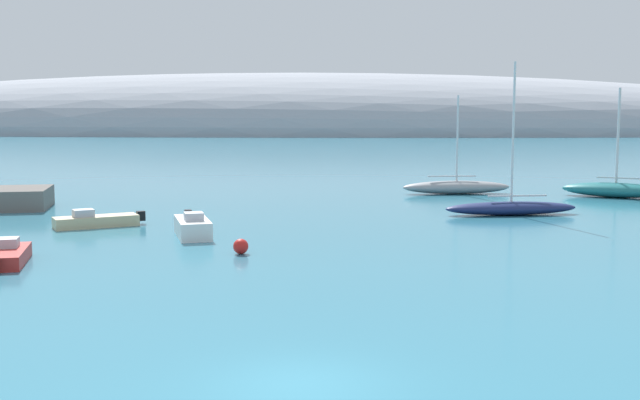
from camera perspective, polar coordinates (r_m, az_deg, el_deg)
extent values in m
plane|color=teal|center=(18.55, -1.46, -13.30)|extent=(600.00, 600.00, 0.00)
ellipsoid|color=#999EA8|center=(227.83, -2.70, 4.91)|extent=(336.87, 79.48, 34.42)
ellipsoid|color=#1E6B70|center=(61.15, 20.77, 0.69)|extent=(7.87, 5.09, 1.08)
cylinder|color=silver|center=(60.90, 20.92, 4.42)|extent=(0.18, 0.18, 6.89)
cube|color=silver|center=(61.04, 21.12, 1.50)|extent=(3.18, 1.46, 0.10)
ellipsoid|color=navy|center=(48.91, 13.77, -0.59)|extent=(8.39, 3.19, 0.81)
cylinder|color=silver|center=(48.57, 13.91, 4.82)|extent=(0.14, 0.14, 8.42)
cube|color=silver|center=(48.96, 14.19, 0.30)|extent=(3.65, 0.75, 0.10)
ellipsoid|color=gray|center=(60.50, 9.92, 0.92)|extent=(8.47, 2.96, 1.00)
cylinder|color=silver|center=(60.26, 9.99, 4.46)|extent=(0.15, 0.15, 6.47)
cube|color=silver|center=(60.33, 9.59, 1.72)|extent=(3.71, 0.62, 0.10)
cube|color=#C6B284|center=(44.33, -16.01, -1.51)|extent=(4.55, 3.50, 0.60)
cube|color=black|center=(44.85, -12.94, -1.14)|extent=(0.56, 0.53, 0.54)
cube|color=#B2B7C1|center=(44.14, -16.88, -0.92)|extent=(1.36, 1.29, 0.40)
cube|color=red|center=(34.92, -22.12, -3.86)|extent=(2.82, 4.25, 0.58)
cube|color=#B2B7C1|center=(35.41, -22.01, -2.91)|extent=(1.30, 1.20, 0.40)
cube|color=white|center=(39.86, -9.27, -2.00)|extent=(2.70, 4.25, 0.90)
cube|color=black|center=(42.03, -9.60, -1.26)|extent=(0.48, 0.53, 0.81)
cube|color=#B2B7C1|center=(39.18, -9.20, -1.19)|extent=(1.17, 1.19, 0.40)
sphere|color=red|center=(34.73, -5.80, -3.39)|extent=(0.68, 0.68, 0.68)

